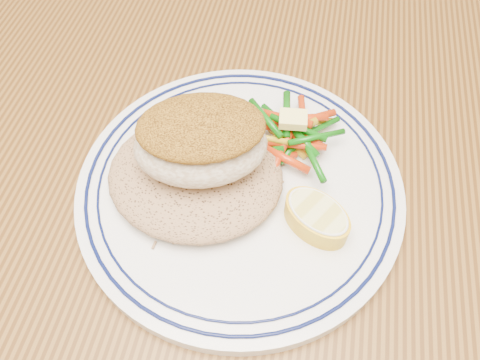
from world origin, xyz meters
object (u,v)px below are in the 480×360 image
(plate, at_px, (240,186))
(rice_pilaf, at_px, (195,173))
(lemon_wedge, at_px, (317,217))
(fish_fillet, at_px, (201,141))
(dining_table, at_px, (207,276))
(vegetable_pile, at_px, (289,135))

(plate, relative_size, rice_pilaf, 1.89)
(lemon_wedge, bearing_deg, fish_fillet, 163.64)
(dining_table, xyz_separation_m, lemon_wedge, (0.10, 0.02, 0.13))
(rice_pilaf, height_order, vegetable_pile, rice_pilaf)
(dining_table, distance_m, lemon_wedge, 0.16)
(plate, height_order, vegetable_pile, vegetable_pile)
(dining_table, distance_m, fish_fillet, 0.17)
(vegetable_pile, distance_m, lemon_wedge, 0.09)
(rice_pilaf, xyz_separation_m, lemon_wedge, (0.11, -0.02, -0.00))
(plate, height_order, fish_fillet, fish_fillet)
(rice_pilaf, xyz_separation_m, vegetable_pile, (0.08, 0.06, -0.00))
(dining_table, relative_size, plate, 5.08)
(vegetable_pile, relative_size, lemon_wedge, 1.41)
(vegetable_pile, bearing_deg, dining_table, -121.63)
(lemon_wedge, bearing_deg, rice_pilaf, 168.31)
(plate, distance_m, rice_pilaf, 0.04)
(rice_pilaf, distance_m, vegetable_pile, 0.10)
(dining_table, bearing_deg, lemon_wedge, 11.16)
(rice_pilaf, relative_size, lemon_wedge, 2.02)
(vegetable_pile, xyz_separation_m, lemon_wedge, (0.03, -0.08, -0.00))
(dining_table, bearing_deg, vegetable_pile, 58.37)
(dining_table, bearing_deg, plate, 61.62)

